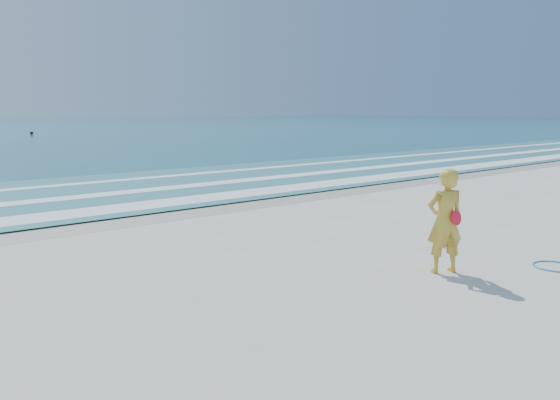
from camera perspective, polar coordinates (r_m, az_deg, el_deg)
ground at (r=8.89m, az=13.54°, el=-10.09°), size 400.00×400.00×0.00m
wet_sand at (r=15.81m, az=-13.42°, el=-1.52°), size 400.00×2.40×0.00m
shallow at (r=20.36m, az=-19.64°, el=0.72°), size 400.00×10.00×0.01m
foam_near at (r=16.96m, az=-15.36°, el=-0.69°), size 400.00×1.40×0.01m
foam_mid at (r=19.61m, az=-18.85°, el=0.47°), size 400.00×0.90×0.01m
foam_far at (r=22.71m, az=-21.80°, el=1.46°), size 400.00×0.60×0.01m
hoop at (r=11.57m, az=26.74°, el=-6.21°), size 0.76×0.76×0.03m
buoy at (r=70.97m, az=-24.52°, el=6.38°), size 0.37×0.37×0.37m
woman at (r=10.24m, az=16.84°, el=-2.13°), size 0.82×0.70×1.90m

